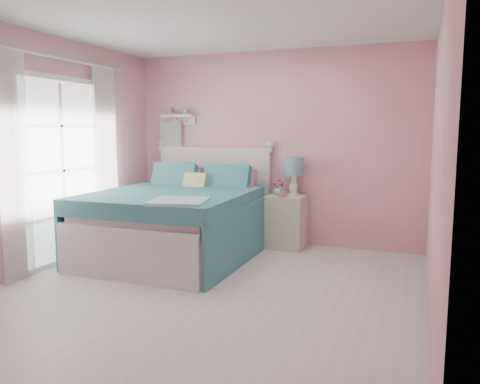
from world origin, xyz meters
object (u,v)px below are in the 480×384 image
Objects in this scene: vase at (278,190)px; teacup at (282,194)px; bed at (178,222)px; table_lamp at (294,169)px; nightstand at (286,222)px.

vase reaches higher than teacup.
vase is at bearing 39.88° from bed.
bed is 21.17× the size of teacup.
table_lamp is at bearing 66.57° from teacup.
table_lamp is (0.08, 0.07, 0.69)m from nightstand.
teacup is at bearing 31.62° from bed.
vase is (-0.20, -0.05, -0.28)m from table_lamp.
vase is (-0.12, 0.03, 0.41)m from nightstand.
table_lamp is (1.21, 0.95, 0.62)m from bed.
vase is 0.20m from teacup.
bed is at bearing -146.60° from teacup.
bed is 1.37m from teacup.
teacup is at bearing -95.96° from nightstand.
nightstand is at bearing -135.58° from table_lamp.
table_lamp reaches higher than teacup.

